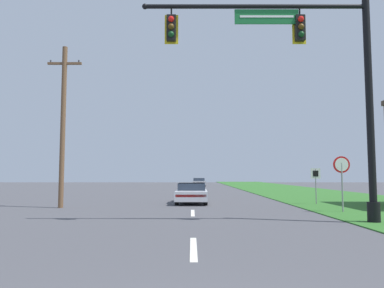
# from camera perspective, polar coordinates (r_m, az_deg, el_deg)

# --- Properties ---
(grass_verge_right) EXTENTS (10.00, 110.00, 0.04)m
(grass_verge_right) POSITION_cam_1_polar(r_m,az_deg,el_deg) (34.52, 17.84, -7.26)
(grass_verge_right) COLOR #2D6626
(grass_verge_right) RESTS_ON ground
(road_center_line) EXTENTS (0.16, 34.80, 0.01)m
(road_center_line) POSITION_cam_1_polar(r_m,az_deg,el_deg) (24.89, 0.00, -8.61)
(road_center_line) COLOR silver
(road_center_line) RESTS_ON ground
(signal_mast) EXTENTS (8.50, 0.47, 8.76)m
(signal_mast) POSITION_cam_1_polar(r_m,az_deg,el_deg) (14.56, 18.30, 9.92)
(signal_mast) COLOR black
(signal_mast) RESTS_ON grass_verge_right
(car_ahead) EXTENTS (1.90, 4.51, 1.19)m
(car_ahead) POSITION_cam_1_polar(r_m,az_deg,el_deg) (22.64, -0.13, -7.48)
(car_ahead) COLOR black
(car_ahead) RESTS_ON ground
(far_car) EXTENTS (1.82, 4.30, 1.19)m
(far_car) POSITION_cam_1_polar(r_m,az_deg,el_deg) (54.85, 0.98, -5.83)
(far_car) COLOR black
(far_car) RESTS_ON ground
(stop_sign) EXTENTS (0.76, 0.07, 2.50)m
(stop_sign) POSITION_cam_1_polar(r_m,az_deg,el_deg) (18.38, 21.78, -3.87)
(stop_sign) COLOR gray
(stop_sign) RESTS_ON grass_verge_right
(route_sign_post) EXTENTS (0.55, 0.06, 2.03)m
(route_sign_post) POSITION_cam_1_polar(r_m,az_deg,el_deg) (22.64, 18.25, -4.91)
(route_sign_post) COLOR gray
(route_sign_post) RESTS_ON grass_verge_right
(utility_pole_near) EXTENTS (1.80, 0.26, 8.51)m
(utility_pole_near) POSITION_cam_1_polar(r_m,az_deg,el_deg) (20.79, -19.14, 3.03)
(utility_pole_near) COLOR brown
(utility_pole_near) RESTS_ON ground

